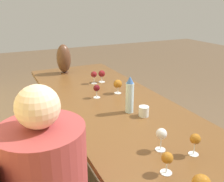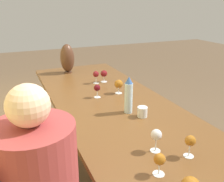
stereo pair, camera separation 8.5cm
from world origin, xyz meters
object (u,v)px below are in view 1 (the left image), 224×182
(wine_glass_5, at_px, (167,159))
(chair_far, at_px, (16,142))
(wine_glass_7, at_px, (94,75))
(wine_glass_1, at_px, (118,84))
(wine_glass_2, at_px, (102,74))
(wine_glass_0, at_px, (195,140))
(water_bottle, at_px, (130,95))
(vase, at_px, (64,59))
(wine_glass_6, at_px, (97,89))
(wine_glass_4, at_px, (161,134))
(water_tumbler, at_px, (144,111))

(wine_glass_5, height_order, chair_far, chair_far)
(wine_glass_7, height_order, chair_far, chair_far)
(wine_glass_1, distance_m, wine_glass_2, 0.39)
(wine_glass_0, distance_m, wine_glass_1, 1.10)
(water_bottle, relative_size, vase, 0.84)
(wine_glass_1, bearing_deg, water_bottle, 165.28)
(wine_glass_6, distance_m, chair_far, 0.81)
(wine_glass_5, xyz_separation_m, wine_glass_7, (1.55, -0.22, 0.01))
(wine_glass_7, bearing_deg, wine_glass_4, 175.10)
(wine_glass_0, bearing_deg, chair_far, 42.83)
(wine_glass_7, relative_size, chair_far, 0.14)
(vase, xyz_separation_m, wine_glass_2, (-0.52, -0.27, -0.09))
(wine_glass_6, bearing_deg, wine_glass_5, 175.82)
(wine_glass_1, bearing_deg, wine_glass_0, 176.62)
(water_tumbler, bearing_deg, wine_glass_6, 18.93)
(water_tumbler, distance_m, wine_glass_5, 0.68)
(wine_glass_1, distance_m, wine_glass_5, 1.21)
(wine_glass_0, xyz_separation_m, wine_glass_1, (1.10, -0.07, -0.01))
(water_tumbler, xyz_separation_m, wine_glass_2, (0.93, -0.05, 0.05))
(wine_glass_0, bearing_deg, wine_glass_2, -2.58)
(wine_glass_7, bearing_deg, wine_glass_0, -178.86)
(wine_glass_0, xyz_separation_m, chair_far, (0.98, 0.90, -0.31))
(vase, relative_size, wine_glass_1, 2.62)
(wine_glass_2, distance_m, wine_glass_6, 0.47)
(water_bottle, xyz_separation_m, wine_glass_4, (-0.55, 0.10, -0.04))
(water_bottle, bearing_deg, chair_far, 70.57)
(vase, xyz_separation_m, wine_glass_0, (-2.02, -0.21, -0.09))
(wine_glass_1, relative_size, wine_glass_7, 1.00)
(wine_glass_4, distance_m, wine_glass_7, 1.36)
(chair_far, bearing_deg, wine_glass_7, -60.02)
(wine_glass_7, bearing_deg, wine_glass_1, -165.99)
(wine_glass_2, xyz_separation_m, wine_glass_7, (-0.01, 0.10, 0.01))
(vase, xyz_separation_m, wine_glass_6, (-0.93, -0.04, -0.09))
(vase, bearing_deg, wine_glass_7, -161.80)
(wine_glass_1, relative_size, wine_glass_2, 1.02)
(water_bottle, distance_m, wine_glass_5, 0.77)
(wine_glass_0, height_order, wine_glass_4, wine_glass_4)
(wine_glass_0, relative_size, wine_glass_5, 1.10)
(wine_glass_0, bearing_deg, wine_glass_5, 105.10)
(water_bottle, distance_m, wine_glass_0, 0.68)
(water_tumbler, distance_m, wine_glass_1, 0.55)
(vase, xyz_separation_m, wine_glass_4, (-1.89, -0.06, -0.08))
(wine_glass_6, height_order, wine_glass_7, wine_glass_7)
(vase, distance_m, wine_glass_1, 0.96)
(water_bottle, distance_m, wine_glass_2, 0.83)
(wine_glass_1, bearing_deg, wine_glass_2, -0.33)
(water_tumbler, distance_m, chair_far, 1.04)
(wine_glass_4, bearing_deg, wine_glass_7, -4.90)
(wine_glass_5, relative_size, chair_far, 0.12)
(wine_glass_0, xyz_separation_m, wine_glass_2, (1.49, -0.07, -0.01))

